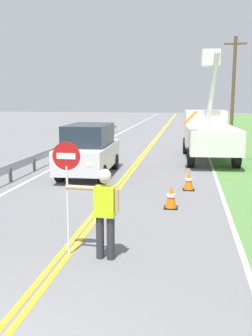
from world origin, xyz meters
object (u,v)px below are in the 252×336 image
(flagger_worker, at_px, (105,208))
(traffic_cone_lead, at_px, (171,197))
(traffic_cone_mid, at_px, (189,180))
(stop_sign_paddle, at_px, (67,173))
(oncoming_suv_nearest, at_px, (89,150))
(utility_bucket_truck, at_px, (208,132))
(utility_pole_mid, at_px, (233,85))

(flagger_worker, bearing_deg, traffic_cone_lead, 73.09)
(traffic_cone_lead, bearing_deg, traffic_cone_mid, 77.62)
(stop_sign_paddle, height_order, oncoming_suv_nearest, stop_sign_paddle)
(flagger_worker, height_order, traffic_cone_mid, flagger_worker)
(utility_bucket_truck, distance_m, traffic_cone_lead, 9.65)
(stop_sign_paddle, distance_m, utility_pole_mid, 26.92)
(flagger_worker, bearing_deg, stop_sign_paddle, 175.65)
(utility_bucket_truck, distance_m, oncoming_suv_nearest, 7.20)
(oncoming_suv_nearest, bearing_deg, traffic_cone_mid, -26.46)
(traffic_cone_lead, bearing_deg, utility_pole_mid, 79.73)
(traffic_cone_mid, bearing_deg, utility_pole_mid, 79.97)
(flagger_worker, bearing_deg, oncoming_suv_nearest, 106.69)
(utility_bucket_truck, distance_m, utility_pole_mid, 13.51)
(flagger_worker, xyz_separation_m, stop_sign_paddle, (-0.77, 0.06, 0.66))
(stop_sign_paddle, xyz_separation_m, traffic_cone_mid, (2.42, 6.04, -1.37))
(flagger_worker, bearing_deg, utility_pole_mid, 78.75)
(flagger_worker, bearing_deg, traffic_cone_mid, 74.80)
(traffic_cone_lead, xyz_separation_m, traffic_cone_mid, (0.51, 2.34, 0.00))
(stop_sign_paddle, height_order, utility_pole_mid, utility_pole_mid)
(utility_pole_mid, bearing_deg, flagger_worker, -101.25)
(utility_bucket_truck, relative_size, oncoming_suv_nearest, 1.49)
(oncoming_suv_nearest, xyz_separation_m, traffic_cone_mid, (4.09, -2.04, -0.72))
(traffic_cone_lead, bearing_deg, flagger_worker, -106.91)
(utility_bucket_truck, xyz_separation_m, oncoming_suv_nearest, (-5.07, -5.10, -0.36))
(flagger_worker, height_order, stop_sign_paddle, stop_sign_paddle)
(flagger_worker, relative_size, oncoming_suv_nearest, 0.39)
(flagger_worker, height_order, oncoming_suv_nearest, oncoming_suv_nearest)
(utility_pole_mid, relative_size, traffic_cone_lead, 11.56)
(stop_sign_paddle, xyz_separation_m, utility_pole_mid, (5.98, 26.13, 2.52))
(utility_bucket_truck, bearing_deg, traffic_cone_mid, -97.74)
(flagger_worker, xyz_separation_m, traffic_cone_lead, (1.14, 3.76, -0.71))
(oncoming_suv_nearest, height_order, utility_pole_mid, utility_pole_mid)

